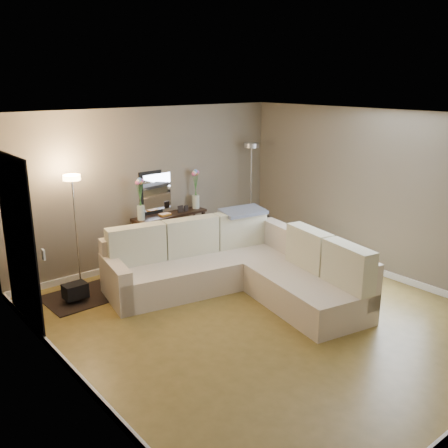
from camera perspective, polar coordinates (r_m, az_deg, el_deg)
floor at (r=6.73m, az=4.37°, el=-10.57°), size 5.00×5.50×0.01m
ceiling at (r=6.02m, az=4.91°, el=12.18°), size 5.00×5.50×0.01m
wall_back at (r=8.40m, az=-8.48°, el=4.22°), size 5.00×0.02×2.60m
wall_left at (r=4.95m, az=-17.05°, el=-4.94°), size 0.02×5.50×2.60m
wall_right at (r=8.14m, az=17.57°, el=3.25°), size 0.02×5.50×2.60m
baseboard_back at (r=8.72m, az=-8.05°, el=-3.86°), size 5.00×0.03×0.10m
baseboard_left at (r=5.52m, az=-15.68°, el=-17.09°), size 0.03×5.50×0.10m
baseboard_right at (r=8.47m, az=16.76°, el=-5.03°), size 0.03×5.50×0.10m
doorway at (r=6.55m, az=-22.39°, el=-2.12°), size 0.02×1.20×2.20m
switch_plate at (r=5.74m, az=-19.95°, el=-3.31°), size 0.02×0.08×0.12m
sectional_sofa at (r=7.35m, az=1.49°, el=-4.93°), size 2.98×3.21×1.00m
throw_blanket at (r=7.97m, az=2.19°, el=1.46°), size 0.77×0.51×0.10m
console_table at (r=8.57m, az=-6.60°, el=-1.24°), size 1.36×0.42×0.83m
leaning_mirror at (r=8.56m, az=-6.96°, el=3.80°), size 0.95×0.09×0.74m
table_decor at (r=8.48m, az=-6.09°, el=1.29°), size 0.57×0.13×0.13m
flower_vase_left at (r=8.14m, az=-9.52°, el=2.45°), size 0.16×0.13×0.71m
flower_vase_right at (r=8.77m, az=-3.25°, el=3.65°), size 0.16×0.13×0.71m
floor_lamp_lit at (r=7.49m, az=-16.73°, el=1.59°), size 0.25×0.25×1.73m
floor_lamp_unlit at (r=9.34m, az=3.12°, el=5.83°), size 0.30×0.30×1.90m
charcoal_rug at (r=7.56m, az=-15.58°, el=-7.92°), size 1.15×0.88×0.02m
black_bag at (r=7.35m, az=-16.64°, el=-7.31°), size 0.33×0.24×0.21m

